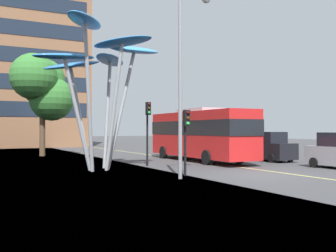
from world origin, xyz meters
name	(u,v)px	position (x,y,z in m)	size (l,w,h in m)	color
ground	(249,176)	(-0.71, 0.00, -0.05)	(120.00, 240.00, 0.10)	#424244
red_bus	(200,132)	(1.95, 8.95, 2.06)	(2.94, 11.27, 3.77)	red
leaf_sculpture	(97,60)	(-6.58, 6.10, 6.18)	(7.39, 7.36, 8.06)	#9EA0A5
traffic_light_kerb_near	(186,128)	(-3.62, 1.13, 2.34)	(0.28, 0.42, 3.21)	black
traffic_light_kerb_far	(148,120)	(-3.05, 6.93, 2.87)	(0.28, 0.42, 3.98)	black
car_parked_mid	(268,147)	(6.41, 6.76, 0.98)	(1.92, 4.29, 2.10)	black
car_parked_far	(214,144)	(6.26, 13.54, 1.01)	(1.90, 4.24, 2.15)	#2D5138
street_lamp	(187,60)	(-4.05, 0.32, 5.48)	(1.73, 0.44, 8.74)	gray
tree_pavement_near	(43,85)	(-7.17, 19.84, 6.10)	(5.44, 5.81, 8.62)	brown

